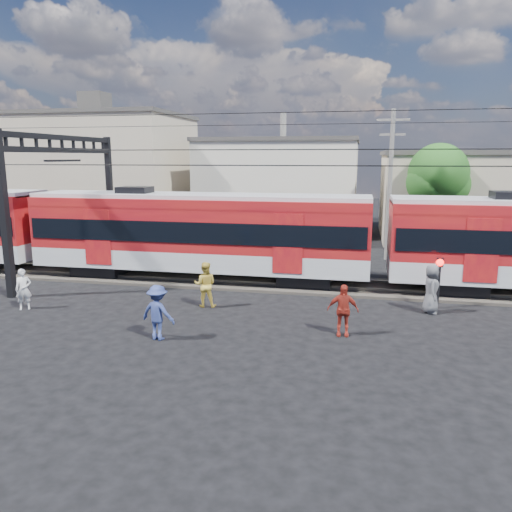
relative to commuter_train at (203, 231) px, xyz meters
The scene contains 17 objects.
ground 8.83m from the commuter_train, 70.28° to the right, with size 120.00×120.00×0.00m, color black.
track_bed 3.70m from the commuter_train, ahead, with size 70.00×3.40×0.12m, color #2D2823.
rail_near 3.70m from the commuter_train, 14.66° to the right, with size 70.00×0.12×0.12m, color #59544C.
rail_far 3.70m from the commuter_train, 14.66° to the left, with size 70.00×0.12×0.12m, color #59544C.
commuter_train is the anchor object (origin of this frame).
catenary 6.40m from the commuter_train, behind, with size 70.00×9.30×7.52m.
building_west 21.47m from the commuter_train, 131.45° to the left, with size 14.28×10.20×9.30m.
building_midwest 19.06m from the commuter_train, 87.39° to the left, with size 12.24×12.24×7.30m.
building_mideast 23.26m from the commuter_train, 43.49° to the left, with size 16.32×10.20×6.30m.
utility_pole_mid 11.50m from the commuter_train, 38.29° to the left, with size 1.80×0.24×8.50m.
tree_near 15.88m from the commuter_train, 39.94° to the left, with size 3.82×3.64×6.72m.
pedestrian_a 8.21m from the commuter_train, 133.02° to the right, with size 0.59×0.39×1.61m, color silver.
pedestrian_b 4.58m from the commuter_train, 71.72° to the right, with size 0.88×0.69×1.82m, color gold.
pedestrian_c 8.12m from the commuter_train, 83.13° to the right, with size 1.18×0.68×1.83m, color navy.
pedestrian_d 9.44m from the commuter_train, 42.77° to the right, with size 1.03×0.43×1.76m, color maroon.
pedestrian_e 10.63m from the commuter_train, 17.37° to the right, with size 0.92×0.60×1.89m, color #494A4E.
crossing_signal 10.72m from the commuter_train, 13.21° to the right, with size 0.30×0.30×2.03m.
Camera 1 is at (4.40, -14.48, 5.88)m, focal length 35.00 mm.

